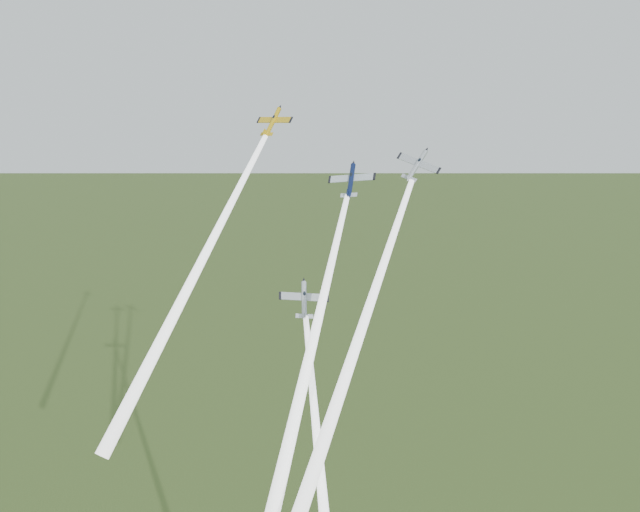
{
  "coord_description": "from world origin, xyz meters",
  "views": [
    {
      "loc": [
        35.99,
        -133.0,
        122.22
      ],
      "look_at": [
        0.0,
        -6.0,
        92.0
      ],
      "focal_mm": 45.0,
      "sensor_mm": 36.0,
      "label": 1
    }
  ],
  "objects_px": {
    "plane_navy": "(351,180)",
    "plane_silver_low": "(304,300)",
    "plane_silver_right": "(417,165)",
    "plane_yellow": "(273,122)"
  },
  "relations": [
    {
      "from": "plane_navy",
      "to": "plane_silver_right",
      "type": "xyz_separation_m",
      "value": [
        12.19,
        -3.57,
        3.45
      ]
    },
    {
      "from": "plane_navy",
      "to": "plane_silver_low",
      "type": "height_order",
      "value": "plane_navy"
    },
    {
      "from": "plane_navy",
      "to": "plane_yellow",
      "type": "bearing_deg",
      "value": 179.38
    },
    {
      "from": "plane_yellow",
      "to": "plane_navy",
      "type": "height_order",
      "value": "plane_yellow"
    },
    {
      "from": "plane_silver_right",
      "to": "plane_silver_low",
      "type": "distance_m",
      "value": 29.97
    },
    {
      "from": "plane_yellow",
      "to": "plane_navy",
      "type": "distance_m",
      "value": 17.81
    },
    {
      "from": "plane_yellow",
      "to": "plane_navy",
      "type": "bearing_deg",
      "value": 16.37
    },
    {
      "from": "plane_yellow",
      "to": "plane_navy",
      "type": "relative_size",
      "value": 0.9
    },
    {
      "from": "plane_yellow",
      "to": "plane_silver_low",
      "type": "height_order",
      "value": "plane_yellow"
    },
    {
      "from": "plane_navy",
      "to": "plane_silver_low",
      "type": "relative_size",
      "value": 0.99
    }
  ]
}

